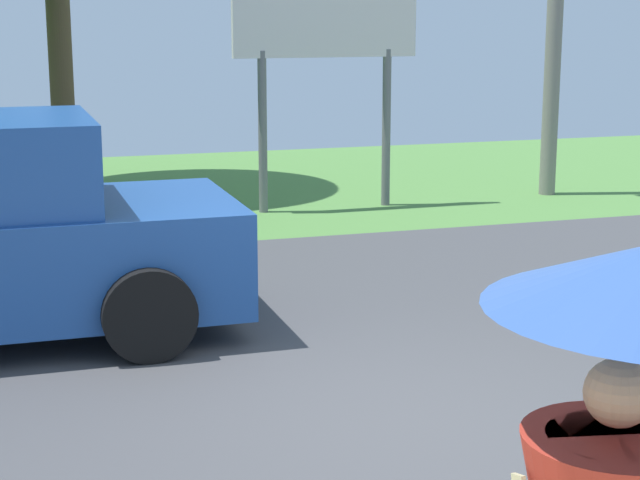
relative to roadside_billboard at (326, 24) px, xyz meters
The scene contains 2 objects.
ground_plane 5.74m from the roadside_billboard, 110.05° to the right, with size 40.00×22.00×0.20m.
roadside_billboard is the anchor object (origin of this frame).
Camera 1 is at (-2.72, -6.24, 2.76)m, focal length 59.63 mm.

